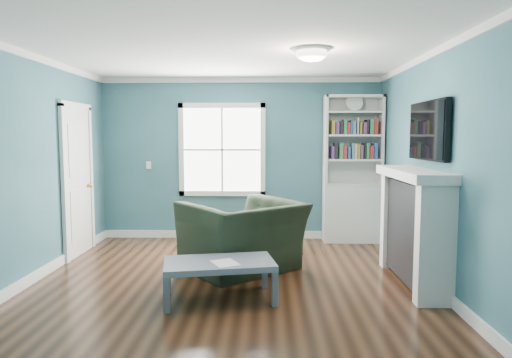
{
  "coord_description": "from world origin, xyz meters",
  "views": [
    {
      "loc": [
        0.42,
        -4.88,
        1.66
      ],
      "look_at": [
        0.3,
        0.4,
        1.17
      ],
      "focal_mm": 32.0,
      "sensor_mm": 36.0,
      "label": 1
    }
  ],
  "objects": [
    {
      "name": "floor",
      "position": [
        0.0,
        0.0,
        0.0
      ],
      "size": [
        5.0,
        5.0,
        0.0
      ],
      "primitive_type": "plane",
      "color": "black",
      "rests_on": "ground"
    },
    {
      "name": "room_walls",
      "position": [
        0.0,
        0.0,
        1.58
      ],
      "size": [
        5.0,
        5.0,
        5.0
      ],
      "color": "#2E5C65",
      "rests_on": "ground"
    },
    {
      "name": "trim",
      "position": [
        0.0,
        0.0,
        1.24
      ],
      "size": [
        4.5,
        5.0,
        2.6
      ],
      "color": "white",
      "rests_on": "ground"
    },
    {
      "name": "window",
      "position": [
        -0.3,
        2.49,
        1.45
      ],
      "size": [
        1.4,
        0.06,
        1.5
      ],
      "color": "white",
      "rests_on": "room_walls"
    },
    {
      "name": "bookshelf",
      "position": [
        1.77,
        2.3,
        0.92
      ],
      "size": [
        0.9,
        0.35,
        2.31
      ],
      "color": "silver",
      "rests_on": "ground"
    },
    {
      "name": "fireplace",
      "position": [
        2.08,
        0.2,
        0.64
      ],
      "size": [
        0.44,
        1.58,
        1.3
      ],
      "color": "black",
      "rests_on": "ground"
    },
    {
      "name": "tv",
      "position": [
        2.2,
        0.2,
        1.72
      ],
      "size": [
        0.06,
        1.1,
        0.65
      ],
      "primitive_type": "cube",
      "color": "black",
      "rests_on": "fireplace"
    },
    {
      "name": "door",
      "position": [
        -2.22,
        1.4,
        1.07
      ],
      "size": [
        0.12,
        0.98,
        2.17
      ],
      "color": "silver",
      "rests_on": "ground"
    },
    {
      "name": "ceiling_fixture",
      "position": [
        0.9,
        0.1,
        2.55
      ],
      "size": [
        0.38,
        0.38,
        0.15
      ],
      "color": "white",
      "rests_on": "room_walls"
    },
    {
      "name": "light_switch",
      "position": [
        -1.5,
        2.48,
        1.2
      ],
      "size": [
        0.08,
        0.01,
        0.12
      ],
      "primitive_type": "cube",
      "color": "white",
      "rests_on": "room_walls"
    },
    {
      "name": "recliner",
      "position": [
        0.13,
        0.68,
        0.58
      ],
      "size": [
        1.56,
        1.5,
        1.15
      ],
      "primitive_type": "imported",
      "rotation": [
        0.0,
        0.0,
        -2.46
      ],
      "color": "black",
      "rests_on": "ground"
    },
    {
      "name": "coffee_table",
      "position": [
        -0.06,
        -0.36,
        0.35
      ],
      "size": [
        1.2,
        0.8,
        0.4
      ],
      "rotation": [
        0.0,
        0.0,
        0.19
      ],
      "color": "#4F555F",
      "rests_on": "ground"
    },
    {
      "name": "paper_sheet",
      "position": [
        0.01,
        -0.44,
        0.4
      ],
      "size": [
        0.33,
        0.36,
        0.0
      ],
      "primitive_type": "cube",
      "rotation": [
        0.0,
        0.0,
        0.48
      ],
      "color": "white",
      "rests_on": "coffee_table"
    }
  ]
}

